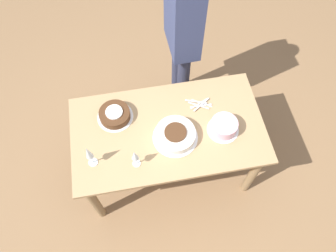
{
  "coord_description": "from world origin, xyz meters",
  "views": [
    {
      "loc": [
        0.21,
        1.14,
        2.89
      ],
      "look_at": [
        0.0,
        0.0,
        0.79
      ],
      "focal_mm": 35.0,
      "sensor_mm": 36.0,
      "label": 1
    }
  ],
  "objects": [
    {
      "name": "wine_glass_near",
      "position": [
        0.27,
        0.23,
        0.88
      ],
      "size": [
        0.06,
        0.06,
        0.2
      ],
      "color": "silver",
      "rests_on": "dining_table"
    },
    {
      "name": "cake_center_white",
      "position": [
        -0.04,
        0.08,
        0.78
      ],
      "size": [
        0.33,
        0.33,
        0.09
      ],
      "color": "white",
      "rests_on": "dining_table"
    },
    {
      "name": "ground_plane",
      "position": [
        0.0,
        0.0,
        0.0
      ],
      "size": [
        12.0,
        12.0,
        0.0
      ],
      "primitive_type": "plane",
      "color": "#8E6B47"
    },
    {
      "name": "wine_glass_far",
      "position": [
        0.57,
        0.17,
        0.9
      ],
      "size": [
        0.07,
        0.07,
        0.24
      ],
      "color": "silver",
      "rests_on": "dining_table"
    },
    {
      "name": "person_cutting",
      "position": [
        -0.25,
        -0.73,
        1.03
      ],
      "size": [
        0.23,
        0.41,
        1.7
      ],
      "rotation": [
        0.0,
        0.0,
        1.6
      ],
      "color": "#2D334C",
      "rests_on": "ground_plane"
    },
    {
      "name": "dining_table",
      "position": [
        0.0,
        0.0,
        0.62
      ],
      "size": [
        1.44,
        0.81,
        0.74
      ],
      "color": "tan",
      "rests_on": "ground_plane"
    },
    {
      "name": "fork_pile",
      "position": [
        -0.28,
        -0.17,
        0.75
      ],
      "size": [
        0.2,
        0.12,
        0.02
      ],
      "color": "silver",
      "rests_on": "dining_table"
    },
    {
      "name": "cake_back_decorated",
      "position": [
        -0.4,
        0.08,
        0.79
      ],
      "size": [
        0.24,
        0.24,
        0.1
      ],
      "color": "white",
      "rests_on": "dining_table"
    },
    {
      "name": "cake_front_chocolate",
      "position": [
        0.38,
        -0.18,
        0.78
      ],
      "size": [
        0.27,
        0.27,
        0.08
      ],
      "color": "white",
      "rests_on": "dining_table"
    }
  ]
}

